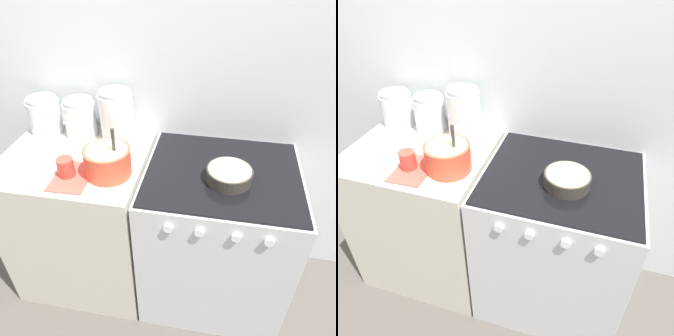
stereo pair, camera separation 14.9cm
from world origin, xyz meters
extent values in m
plane|color=#4C4742|center=(0.00, 0.00, 0.00)|extent=(12.00, 12.00, 0.00)
cube|color=silver|center=(0.00, 0.67, 1.20)|extent=(4.53, 0.05, 2.40)
cube|color=beige|center=(-0.36, 0.32, 0.44)|extent=(0.73, 0.64, 0.89)
cube|color=silver|center=(0.39, 0.32, 0.44)|extent=(0.75, 0.64, 0.88)
cube|color=black|center=(0.39, 0.32, 0.88)|extent=(0.72, 0.62, 0.01)
cylinder|color=white|center=(0.18, -0.01, 0.81)|extent=(0.04, 0.02, 0.04)
cylinder|color=white|center=(0.31, -0.01, 0.81)|extent=(0.04, 0.02, 0.04)
cylinder|color=white|center=(0.46, -0.01, 0.81)|extent=(0.04, 0.02, 0.04)
cylinder|color=white|center=(0.60, -0.01, 0.81)|extent=(0.04, 0.02, 0.04)
cylinder|color=#D84C33|center=(-0.14, 0.21, 0.96)|extent=(0.22, 0.22, 0.13)
cylinder|color=#EFDB8C|center=(-0.14, 0.21, 0.99)|extent=(0.19, 0.19, 0.07)
cylinder|color=#333333|center=(-0.10, 0.21, 1.02)|extent=(0.02, 0.02, 0.22)
cylinder|color=#38332D|center=(0.42, 0.26, 0.92)|extent=(0.21, 0.21, 0.06)
cylinder|color=#EFDB8C|center=(0.42, 0.26, 0.93)|extent=(0.19, 0.19, 0.05)
cylinder|color=silver|center=(-0.61, 0.53, 0.98)|extent=(0.18, 0.18, 0.18)
cylinder|color=tan|center=(-0.61, 0.53, 0.94)|extent=(0.15, 0.15, 0.11)
cylinder|color=#B2B2B7|center=(-0.61, 0.53, 1.08)|extent=(0.16, 0.16, 0.02)
cylinder|color=silver|center=(-0.40, 0.53, 0.98)|extent=(0.17, 0.17, 0.19)
cylinder|color=white|center=(-0.40, 0.53, 0.95)|extent=(0.15, 0.15, 0.11)
cylinder|color=#B2B2B7|center=(-0.40, 0.53, 1.09)|extent=(0.15, 0.15, 0.02)
cylinder|color=silver|center=(-0.19, 0.53, 1.02)|extent=(0.18, 0.18, 0.25)
cylinder|color=silver|center=(-0.19, 0.53, 0.96)|extent=(0.16, 0.16, 0.15)
cylinder|color=#B2B2B7|center=(-0.19, 0.53, 1.15)|extent=(0.16, 0.16, 0.02)
cylinder|color=#CC3F33|center=(-0.32, 0.16, 0.94)|extent=(0.08, 0.08, 0.10)
cube|color=#CC4C3F|center=(-0.30, 0.15, 0.89)|extent=(0.17, 0.24, 0.01)
camera|label=1|loc=(0.35, -0.94, 1.82)|focal=35.00mm
camera|label=2|loc=(0.50, -0.91, 1.82)|focal=35.00mm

